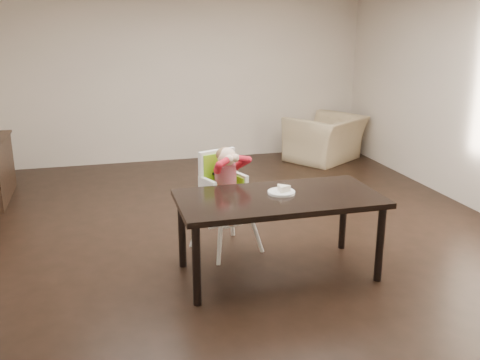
# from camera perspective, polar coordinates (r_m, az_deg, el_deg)

# --- Properties ---
(ground) EXTENTS (7.00, 7.00, 0.00)m
(ground) POSITION_cam_1_polar(r_m,az_deg,el_deg) (5.81, 0.11, -6.03)
(ground) COLOR black
(ground) RESTS_ON ground
(room_walls) EXTENTS (6.02, 7.02, 2.71)m
(room_walls) POSITION_cam_1_polar(r_m,az_deg,el_deg) (5.37, 0.12, 12.56)
(room_walls) COLOR beige
(room_walls) RESTS_ON ground
(dining_table) EXTENTS (1.80, 0.90, 0.75)m
(dining_table) POSITION_cam_1_polar(r_m,az_deg,el_deg) (4.76, 4.17, -2.61)
(dining_table) COLOR black
(dining_table) RESTS_ON ground
(high_chair) EXTENTS (0.57, 0.57, 1.07)m
(high_chair) POSITION_cam_1_polar(r_m,az_deg,el_deg) (5.26, -1.68, 0.22)
(high_chair) COLOR white
(high_chair) RESTS_ON ground
(plate) EXTENTS (0.26, 0.26, 0.07)m
(plate) POSITION_cam_1_polar(r_m,az_deg,el_deg) (4.80, 4.50, -1.15)
(plate) COLOR white
(plate) RESTS_ON dining_table
(armchair) EXTENTS (1.35, 1.24, 0.99)m
(armchair) POSITION_cam_1_polar(r_m,az_deg,el_deg) (8.92, 9.12, 5.19)
(armchair) COLOR tan
(armchair) RESTS_ON ground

